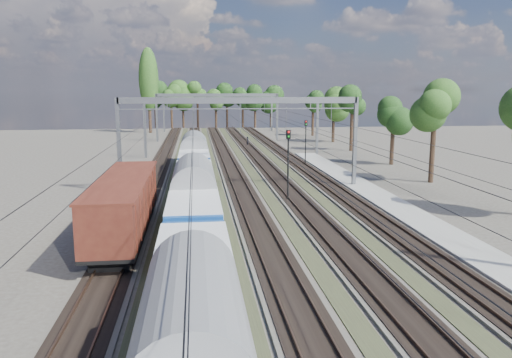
{
  "coord_description": "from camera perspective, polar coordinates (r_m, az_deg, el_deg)",
  "views": [
    {
      "loc": [
        -4.3,
        -18.06,
        9.69
      ],
      "look_at": [
        0.34,
        20.1,
        2.8
      ],
      "focal_mm": 35.0,
      "sensor_mm": 36.0,
      "label": 1
    }
  ],
  "objects": [
    {
      "name": "signal_near",
      "position": [
        43.41,
        3.7,
        2.57
      ],
      "size": [
        0.45,
        0.41,
        6.28
      ],
      "rotation": [
        0.0,
        0.0,
        -0.37
      ],
      "color": "black",
      "rests_on": "ground"
    },
    {
      "name": "ground",
      "position": [
        20.95,
        6.01,
        -17.46
      ],
      "size": [
        220.0,
        220.0,
        0.0
      ],
      "primitive_type": "plane",
      "color": "#47423A",
      "rests_on": "ground"
    },
    {
      "name": "tree_belt",
      "position": [
        114.12,
        -2.01,
        9.46
      ],
      "size": [
        40.49,
        99.72,
        12.29
      ],
      "color": "black",
      "rests_on": "ground"
    },
    {
      "name": "platform",
      "position": [
        42.49,
        15.85,
        -3.21
      ],
      "size": [
        3.0,
        70.0,
        0.3
      ],
      "primitive_type": "cube",
      "color": "gray",
      "rests_on": "ground"
    },
    {
      "name": "track_bed",
      "position": [
        63.93,
        -2.99,
        1.52
      ],
      "size": [
        21.0,
        130.0,
        0.34
      ],
      "color": "#47423A",
      "rests_on": "ground"
    },
    {
      "name": "emu_train",
      "position": [
        35.95,
        -7.11,
        -1.08
      ],
      "size": [
        3.18,
        67.12,
        4.64
      ],
      "color": "black",
      "rests_on": "ground"
    },
    {
      "name": "worker",
      "position": [
        86.87,
        -0.96,
        4.31
      ],
      "size": [
        0.41,
        0.62,
        1.68
      ],
      "primitive_type": "imported",
      "rotation": [
        0.0,
        0.0,
        1.56
      ],
      "color": "black",
      "rests_on": "ground"
    },
    {
      "name": "freight_boxcar",
      "position": [
        33.66,
        -14.8,
        -2.71
      ],
      "size": [
        3.15,
        15.2,
        3.92
      ],
      "color": "black",
      "rests_on": "ground"
    },
    {
      "name": "signal_far",
      "position": [
        64.41,
        5.7,
        4.78
      ],
      "size": [
        0.37,
        0.34,
        5.87
      ],
      "rotation": [
        0.0,
        0.0,
        -0.06
      ],
      "color": "black",
      "rests_on": "ground"
    },
    {
      "name": "catenary",
      "position": [
        70.98,
        -3.2,
        7.49
      ],
      "size": [
        25.65,
        130.0,
        9.0
      ],
      "color": "slate",
      "rests_on": "ground"
    },
    {
      "name": "poplar",
      "position": [
        116.53,
        -12.18,
        11.02
      ],
      "size": [
        4.4,
        4.4,
        19.04
      ],
      "color": "black",
      "rests_on": "ground"
    }
  ]
}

